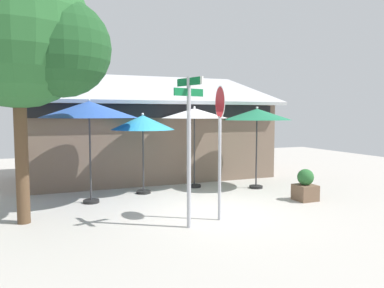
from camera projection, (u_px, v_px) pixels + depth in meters
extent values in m
cube|color=#ADA8A0|center=(212.00, 211.00, 9.39)|extent=(28.00, 28.00, 0.10)
cube|color=#705B4C|center=(147.00, 139.00, 14.46)|extent=(9.00, 4.35, 2.90)
cube|color=silver|center=(147.00, 88.00, 14.16)|extent=(9.50, 4.91, 1.40)
cube|color=black|center=(163.00, 111.00, 12.31)|extent=(8.40, 0.16, 0.44)
cylinder|color=#A8AAB2|center=(189.00, 153.00, 7.76)|extent=(0.09, 0.09, 3.22)
cube|color=#116B38|center=(189.00, 82.00, 7.64)|extent=(0.26, 0.74, 0.16)
cube|color=#116B38|center=(189.00, 92.00, 7.66)|extent=(0.74, 0.26, 0.16)
cube|color=white|center=(202.00, 80.00, 7.32)|extent=(0.05, 0.07, 0.16)
cylinder|color=#A8AAB2|center=(220.00, 169.00, 8.36)|extent=(0.07, 0.07, 2.40)
cylinder|color=white|center=(220.00, 102.00, 8.24)|extent=(0.14, 0.73, 0.74)
cylinder|color=red|center=(220.00, 102.00, 8.24)|extent=(0.14, 0.69, 0.69)
cylinder|color=black|center=(91.00, 201.00, 10.09)|extent=(0.44, 0.44, 0.08)
cylinder|color=#333335|center=(90.00, 160.00, 9.99)|extent=(0.05, 0.05, 2.39)
cone|color=#2D56B7|center=(89.00, 109.00, 9.88)|extent=(2.63, 2.63, 0.45)
sphere|color=silver|center=(89.00, 100.00, 9.86)|extent=(0.08, 0.08, 0.08)
cylinder|color=black|center=(144.00, 192.00, 11.29)|extent=(0.44, 0.44, 0.08)
cylinder|color=#333335|center=(143.00, 161.00, 11.21)|extent=(0.05, 0.05, 2.02)
cone|color=#2D99BC|center=(143.00, 122.00, 11.12)|extent=(1.94, 1.94, 0.44)
sphere|color=silver|center=(143.00, 114.00, 11.10)|extent=(0.08, 0.08, 0.08)
cylinder|color=black|center=(194.00, 186.00, 12.26)|extent=(0.44, 0.44, 0.08)
cylinder|color=#333335|center=(194.00, 152.00, 12.16)|extent=(0.05, 0.05, 2.36)
cone|color=white|center=(194.00, 113.00, 12.06)|extent=(2.22, 2.22, 0.33)
sphere|color=silver|center=(194.00, 107.00, 12.04)|extent=(0.08, 0.08, 0.08)
cylinder|color=black|center=(256.00, 187.00, 12.10)|extent=(0.44, 0.44, 0.08)
cylinder|color=#333335|center=(256.00, 154.00, 12.01)|extent=(0.05, 0.05, 2.30)
cone|color=#1E724C|center=(257.00, 114.00, 11.91)|extent=(2.24, 2.24, 0.37)
sphere|color=silver|center=(257.00, 108.00, 11.89)|extent=(0.08, 0.08, 0.08)
cylinder|color=brown|center=(22.00, 158.00, 8.09)|extent=(0.28, 0.28, 2.97)
sphere|color=#28602D|center=(17.00, 33.00, 7.87)|extent=(3.23, 3.23, 3.23)
sphere|color=#1E4C23|center=(62.00, 48.00, 7.85)|extent=(2.11, 2.11, 2.11)
cube|color=brown|center=(305.00, 193.00, 10.36)|extent=(0.57, 0.57, 0.45)
sphere|color=#28602D|center=(306.00, 177.00, 10.32)|extent=(0.46, 0.46, 0.46)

